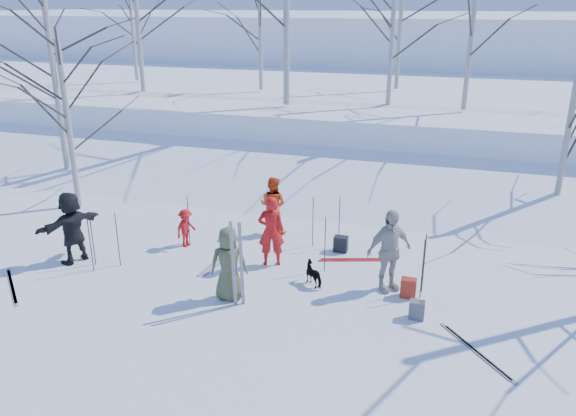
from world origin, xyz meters
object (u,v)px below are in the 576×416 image
(skier_redor_behind, at_px, (273,205))
(skier_grey_west, at_px, (72,227))
(dog, at_px, (315,274))
(backpack_dark, at_px, (341,244))
(skier_red_seated, at_px, (186,228))
(skier_cream_east, at_px, (389,251))
(skier_red_north, at_px, (271,231))
(skier_olive_center, at_px, (229,264))
(backpack_red, at_px, (408,288))
(backpack_grey, at_px, (417,310))

(skier_redor_behind, xyz_separation_m, skier_grey_west, (-3.97, -3.10, 0.09))
(skier_grey_west, xyz_separation_m, dog, (5.81, 0.55, -0.62))
(dog, distance_m, backpack_dark, 1.90)
(skier_red_seated, bearing_deg, skier_cream_east, -83.91)
(skier_cream_east, height_order, dog, skier_cream_east)
(skier_redor_behind, relative_size, skier_red_seated, 1.58)
(skier_red_north, bearing_deg, skier_red_seated, -28.33)
(skier_olive_center, relative_size, skier_redor_behind, 1.02)
(skier_red_seated, distance_m, backpack_red, 5.78)
(skier_red_north, bearing_deg, backpack_red, 148.90)
(skier_olive_center, relative_size, skier_grey_west, 0.91)
(skier_red_north, relative_size, skier_redor_behind, 1.09)
(dog, bearing_deg, skier_red_seated, -68.28)
(skier_red_north, height_order, dog, skier_red_north)
(skier_redor_behind, bearing_deg, backpack_dark, 168.35)
(skier_red_north, xyz_separation_m, dog, (1.25, -0.69, -0.59))
(skier_red_north, xyz_separation_m, skier_cream_east, (2.80, -0.43, 0.06))
(backpack_grey, distance_m, backpack_dark, 3.40)
(skier_redor_behind, bearing_deg, backpack_red, 153.60)
(skier_redor_behind, relative_size, backpack_grey, 4.13)
(skier_red_seated, relative_size, backpack_red, 2.37)
(skier_red_seated, xyz_separation_m, backpack_red, (5.69, -1.00, -0.29))
(skier_redor_behind, bearing_deg, dog, 132.26)
(skier_red_north, distance_m, skier_grey_west, 4.73)
(skier_redor_behind, xyz_separation_m, backpack_red, (3.87, -2.51, -0.57))
(skier_cream_east, bearing_deg, backpack_grey, -96.75)
(dog, bearing_deg, skier_cream_east, 137.18)
(backpack_red, height_order, backpack_grey, backpack_red)
(skier_red_north, relative_size, skier_red_seated, 1.71)
(skier_olive_center, xyz_separation_m, skier_grey_west, (-4.26, 0.57, 0.08))
(backpack_dark, bearing_deg, skier_grey_west, -157.86)
(skier_redor_behind, bearing_deg, skier_red_seated, 46.14)
(backpack_red, bearing_deg, skier_cream_east, 156.19)
(backpack_grey, bearing_deg, skier_cream_east, 125.05)
(backpack_red, distance_m, backpack_dark, 2.61)
(skier_red_north, xyz_separation_m, backpack_dark, (1.42, 1.20, -0.65))
(skier_cream_east, bearing_deg, backpack_red, -65.61)
(skier_red_seated, relative_size, backpack_grey, 2.62)
(backpack_dark, bearing_deg, skier_olive_center, -119.90)
(skier_red_seated, height_order, backpack_grey, skier_red_seated)
(skier_red_north, distance_m, skier_redor_behind, 1.95)
(backpack_red, bearing_deg, skier_redor_behind, 147.06)
(skier_redor_behind, xyz_separation_m, backpack_grey, (4.12, -3.34, -0.59))
(dog, bearing_deg, backpack_red, 129.05)
(skier_olive_center, distance_m, skier_cream_east, 3.40)
(skier_red_north, bearing_deg, backpack_grey, 137.35)
(skier_grey_west, height_order, backpack_grey, skier_grey_west)
(dog, height_order, backpack_grey, dog)
(skier_red_seated, height_order, backpack_dark, skier_red_seated)
(skier_red_seated, bearing_deg, backpack_red, -85.27)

